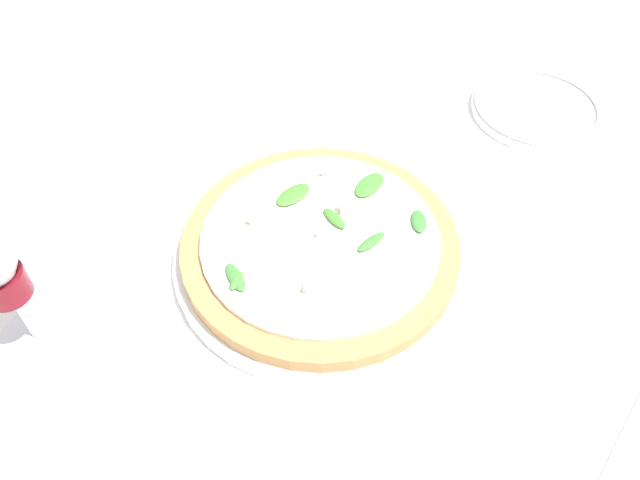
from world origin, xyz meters
TOP-DOWN VIEW (x-y plane):
  - ground_plane at (0.00, 0.00)m, footprint 6.00×6.00m
  - pizza_arugula_main at (-0.00, 0.01)m, footprint 0.32×0.32m
  - side_plate_white at (0.38, -0.10)m, footprint 0.18×0.18m

SIDE VIEW (x-z plane):
  - ground_plane at x=0.00m, z-range 0.00..0.00m
  - side_plate_white at x=0.38m, z-range 0.00..0.02m
  - pizza_arugula_main at x=0.00m, z-range -0.01..0.04m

